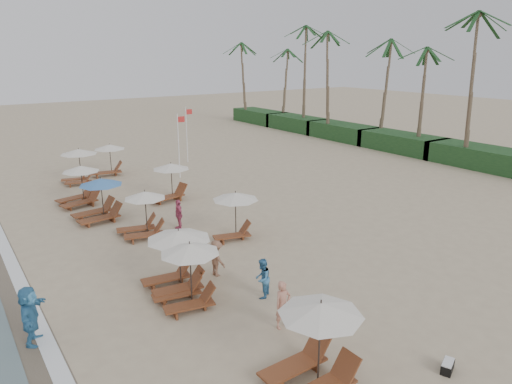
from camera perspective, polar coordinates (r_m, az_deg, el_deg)
ground at (r=20.05m, az=10.20°, el=-9.14°), size 160.00×160.00×0.00m
foam_line at (r=24.26m, az=-28.21°, el=-6.27°), size 0.50×140.00×0.02m
shrub_hedge at (r=44.95m, az=17.36°, el=5.78°), size 3.20×53.00×1.60m
palm_row at (r=44.78m, az=17.38°, el=17.49°), size 7.00×52.00×12.30m
lounger_station_0 at (r=13.10m, az=6.86°, el=-18.27°), size 2.66×2.29×2.38m
lounger_station_1 at (r=16.79m, az=-8.55°, el=-9.84°), size 2.40×2.12×2.28m
lounger_station_2 at (r=17.93m, az=-9.86°, el=-7.93°), size 2.63×2.43×2.30m
lounger_station_3 at (r=23.36m, az=-13.77°, el=-2.77°), size 2.44×2.21×2.23m
lounger_station_4 at (r=26.28m, az=-18.80°, el=-1.08°), size 2.77×2.28×2.26m
lounger_station_5 at (r=29.37m, az=-20.91°, el=0.51°), size 2.67×2.39×2.32m
lounger_station_6 at (r=34.12m, az=-20.94°, el=3.21°), size 2.56×2.45×2.39m
inland_station_0 at (r=22.36m, az=-2.68°, el=-2.08°), size 2.58×2.24×2.22m
inland_station_1 at (r=28.67m, az=-10.56°, el=1.45°), size 2.89×2.24×2.22m
inland_station_2 at (r=35.83m, az=-17.64°, el=3.95°), size 2.89×2.24×2.22m
beachgoer_near at (r=15.53m, az=3.30°, el=-13.57°), size 0.59×0.39×1.62m
beachgoer_mid_a at (r=17.27m, az=0.77°, el=-10.49°), size 0.92×0.89×1.50m
beachgoer_mid_b at (r=18.92m, az=-4.87°, el=-8.04°), size 0.67×1.02×1.49m
beachgoer_far_a at (r=24.00m, az=-9.42°, el=-2.72°), size 0.52×0.96×1.55m
waterline_walker at (r=16.22m, az=-25.82°, el=-13.38°), size 1.23×1.85×1.91m
duffel_bag at (r=15.01m, az=22.31°, el=-19.06°), size 0.63×0.48×0.31m
flag_pole_near at (r=33.71m, az=-9.37°, el=5.94°), size 0.60×0.08×4.57m
flag_pole_far at (r=38.56m, az=-8.41°, el=7.25°), size 0.60×0.08×4.51m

